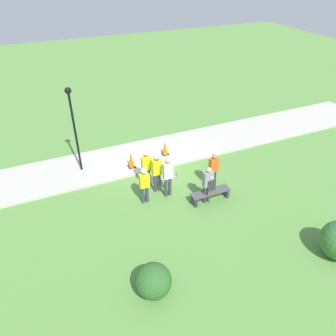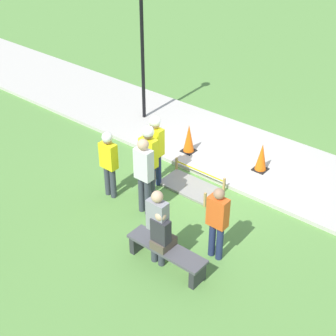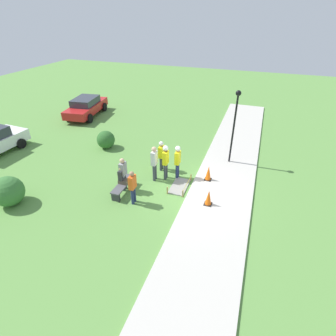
{
  "view_description": "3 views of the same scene",
  "coord_description": "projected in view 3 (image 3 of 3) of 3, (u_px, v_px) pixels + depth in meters",
  "views": [
    {
      "loc": [
        4.78,
        12.02,
        8.73
      ],
      "look_at": [
        0.13,
        1.52,
        1.09
      ],
      "focal_mm": 35.0,
      "sensor_mm": 36.0,
      "label": 1
    },
    {
      "loc": [
        -5.91,
        8.71,
        7.1
      ],
      "look_at": [
        0.11,
        1.38,
        0.98
      ],
      "focal_mm": 55.0,
      "sensor_mm": 36.0,
      "label": 2
    },
    {
      "loc": [
        -10.01,
        -2.43,
        7.54
      ],
      "look_at": [
        -0.23,
        1.03,
        1.19
      ],
      "focal_mm": 28.0,
      "sensor_mm": 36.0,
      "label": 3
    }
  ],
  "objects": [
    {
      "name": "worker_supervisor",
      "position": [
        178.0,
        159.0,
        13.08
      ],
      "size": [
        0.4,
        0.26,
        1.81
      ],
      "color": "navy",
      "rests_on": "ground_plane"
    },
    {
      "name": "parked_car_red",
      "position": [
        86.0,
        106.0,
        21.08
      ],
      "size": [
        4.67,
        2.5,
        1.47
      ],
      "rotation": [
        0.0,
        0.0,
        0.14
      ],
      "color": "red",
      "rests_on": "ground_plane"
    },
    {
      "name": "shrub_rounded_near",
      "position": [
        8.0,
        191.0,
        11.48
      ],
      "size": [
        1.35,
        1.35,
        1.35
      ],
      "color": "#387033",
      "rests_on": "ground_plane"
    },
    {
      "name": "bystander_in_white_shirt",
      "position": [
        123.0,
        172.0,
        12.25
      ],
      "size": [
        0.4,
        0.23,
        1.72
      ],
      "color": "#383D47",
      "rests_on": "ground_plane"
    },
    {
      "name": "traffic_cone_near_patch",
      "position": [
        209.0,
        198.0,
        11.44
      ],
      "size": [
        0.34,
        0.34,
        0.74
      ],
      "color": "black",
      "rests_on": "sidewalk"
    },
    {
      "name": "worker_trainee",
      "position": [
        161.0,
        153.0,
        13.82
      ],
      "size": [
        0.4,
        0.24,
        1.68
      ],
      "color": "#383D47",
      "rests_on": "ground_plane"
    },
    {
      "name": "lamppost_near",
      "position": [
        235.0,
        117.0,
        13.53
      ],
      "size": [
        0.28,
        0.28,
        4.01
      ],
      "color": "black",
      "rests_on": "sidewalk"
    },
    {
      "name": "bystander_in_gray_shirt",
      "position": [
        154.0,
        161.0,
        12.93
      ],
      "size": [
        0.4,
        0.25,
        1.87
      ],
      "color": "#383D47",
      "rests_on": "ground_plane"
    },
    {
      "name": "shrub_rounded_mid",
      "position": [
        106.0,
        140.0,
        16.28
      ],
      "size": [
        1.11,
        1.11,
        1.11
      ],
      "color": "#2D6028",
      "rests_on": "ground_plane"
    },
    {
      "name": "worker_assistant",
      "position": [
        166.0,
        159.0,
        12.99
      ],
      "size": [
        0.4,
        0.27,
        1.88
      ],
      "color": "#383D47",
      "rests_on": "ground_plane"
    },
    {
      "name": "bystander_in_orange_shirt",
      "position": [
        133.0,
        186.0,
        11.41
      ],
      "size": [
        0.4,
        0.22,
        1.65
      ],
      "color": "navy",
      "rests_on": "ground_plane"
    },
    {
      "name": "traffic_cone_far_patch",
      "position": [
        208.0,
        173.0,
        13.11
      ],
      "size": [
        0.34,
        0.34,
        0.78
      ],
      "color": "black",
      "rests_on": "sidewalk"
    },
    {
      "name": "sidewalk",
      "position": [
        220.0,
        196.0,
        12.24
      ],
      "size": [
        28.0,
        2.93,
        0.1
      ],
      "color": "#BCB7AD",
      "rests_on": "ground_plane"
    },
    {
      "name": "park_bench",
      "position": [
        123.0,
        186.0,
        12.43
      ],
      "size": [
        1.7,
        0.44,
        0.46
      ],
      "color": "#2D2D33",
      "rests_on": "ground_plane"
    },
    {
      "name": "person_seated_on_bench",
      "position": [
        122.0,
        176.0,
        12.25
      ],
      "size": [
        0.36,
        0.44,
        0.89
      ],
      "color": "brown",
      "rests_on": "park_bench"
    },
    {
      "name": "ground_plane",
      "position": [
        190.0,
        190.0,
        12.68
      ],
      "size": [
        60.0,
        60.0,
        0.0
      ],
      "primitive_type": "plane",
      "color": "#5B8E42"
    },
    {
      "name": "wet_concrete_patch",
      "position": [
        180.0,
        186.0,
        12.9
      ],
      "size": [
        1.48,
        0.81,
        0.38
      ],
      "color": "gray",
      "rests_on": "ground_plane"
    }
  ]
}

